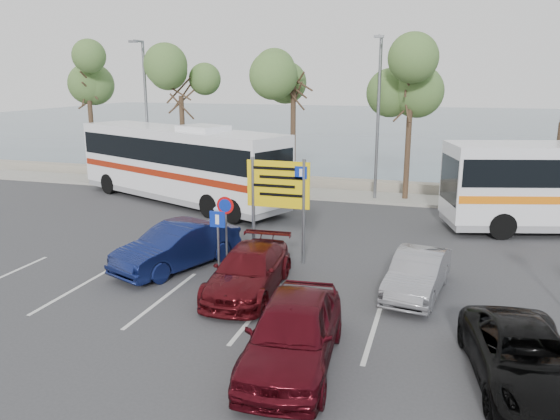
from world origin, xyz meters
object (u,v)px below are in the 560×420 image
(direction_sign, at_px, (278,192))
(pedestrian_near, at_px, (217,227))
(suv_black, at_px, (526,359))
(car_red, at_px, (293,332))
(car_blue, at_px, (177,246))
(car_silver_b, at_px, (418,273))
(coach_bus_left, at_px, (179,166))
(street_lamp_right, at_px, (378,111))
(car_maroon, at_px, (249,271))
(street_lamp_left, at_px, (145,106))

(direction_sign, height_order, pedestrian_near, direction_sign)
(suv_black, bearing_deg, car_red, 178.09)
(car_blue, xyz_separation_m, car_silver_b, (7.80, 0.00, -0.11))
(direction_sign, distance_m, coach_bus_left, 10.49)
(car_red, bearing_deg, suv_black, 1.95)
(coach_bus_left, height_order, car_silver_b, coach_bus_left)
(street_lamp_right, relative_size, car_silver_b, 2.07)
(car_red, xyz_separation_m, car_silver_b, (2.40, 4.99, -0.15))
(direction_sign, distance_m, car_blue, 3.84)
(direction_sign, xyz_separation_m, pedestrian_near, (-2.65, 0.83, -1.64))
(car_maroon, distance_m, pedestrian_near, 4.63)
(direction_sign, height_order, car_maroon, direction_sign)
(car_red, bearing_deg, street_lamp_left, 123.43)
(street_lamp_right, xyz_separation_m, car_maroon, (-2.00, -13.29, -3.94))
(pedestrian_near, bearing_deg, street_lamp_right, -140.60)
(street_lamp_right, bearing_deg, car_red, -88.65)
(car_blue, distance_m, car_red, 7.35)
(direction_sign, bearing_deg, suv_black, -40.39)
(car_maroon, relative_size, car_red, 0.98)
(street_lamp_right, height_order, suv_black, street_lamp_right)
(street_lamp_left, bearing_deg, car_red, -51.77)
(street_lamp_right, height_order, pedestrian_near, street_lamp_right)
(suv_black, bearing_deg, street_lamp_right, 98.90)
(coach_bus_left, distance_m, pedestrian_near, 8.16)
(direction_sign, height_order, coach_bus_left, coach_bus_left)
(car_maroon, bearing_deg, coach_bus_left, 123.31)
(coach_bus_left, xyz_separation_m, pedestrian_near, (4.86, -6.47, -1.06))
(car_maroon, bearing_deg, pedestrian_near, 122.02)
(street_lamp_left, xyz_separation_m, street_lamp_right, (13.00, 0.00, 0.00))
(street_lamp_right, distance_m, direction_sign, 10.73)
(car_red, bearing_deg, direction_sign, 104.91)
(pedestrian_near, bearing_deg, suv_black, 120.24)
(coach_bus_left, bearing_deg, car_maroon, -53.85)
(coach_bus_left, height_order, car_red, coach_bus_left)
(car_red, height_order, suv_black, car_red)
(car_red, bearing_deg, car_silver_b, 59.53)
(car_silver_b, relative_size, pedestrian_near, 2.45)
(coach_bus_left, distance_m, car_red, 17.17)
(street_lamp_right, bearing_deg, coach_bus_left, -162.37)
(street_lamp_right, distance_m, pedestrian_near, 11.23)
(car_blue, bearing_deg, street_lamp_left, 145.76)
(street_lamp_left, bearing_deg, car_silver_b, -37.26)
(direction_sign, relative_size, car_maroon, 0.79)
(coach_bus_left, bearing_deg, street_lamp_left, 139.22)
(car_maroon, distance_m, car_silver_b, 4.96)
(street_lamp_left, bearing_deg, direction_sign, -43.17)
(car_maroon, bearing_deg, suv_black, -26.51)
(coach_bus_left, bearing_deg, car_silver_b, -36.19)
(street_lamp_left, height_order, pedestrian_near, street_lamp_left)
(car_maroon, bearing_deg, street_lamp_left, 126.78)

